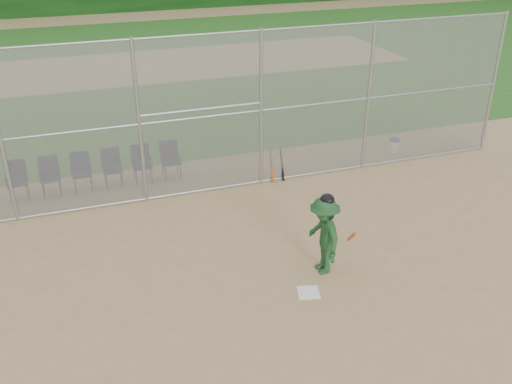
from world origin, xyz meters
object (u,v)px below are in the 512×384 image
object	(u,v)px
home_plate	(308,292)
chair_0	(17,181)
batter_at_plate	(324,235)
water_cooler	(394,145)

from	to	relation	value
home_plate	chair_0	distance (m)	7.89
batter_at_plate	chair_0	distance (m)	7.84
home_plate	chair_0	world-z (taller)	chair_0
water_cooler	chair_0	size ratio (longest dim) A/B	0.42
home_plate	water_cooler	distance (m)	7.50
home_plate	batter_at_plate	bearing A→B (deg)	47.33
water_cooler	home_plate	bearing A→B (deg)	-133.39
home_plate	batter_at_plate	size ratio (longest dim) A/B	0.24
home_plate	batter_at_plate	distance (m)	1.15
chair_0	batter_at_plate	bearing A→B (deg)	-42.58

